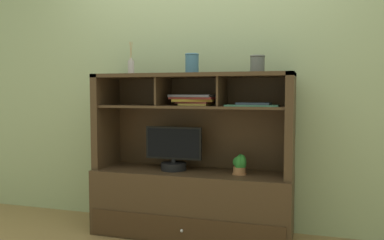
# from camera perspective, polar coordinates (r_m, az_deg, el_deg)

# --- Properties ---
(floor_plane) EXTENTS (6.00, 6.00, 0.02)m
(floor_plane) POSITION_cam_1_polar(r_m,az_deg,el_deg) (3.40, -0.00, -16.31)
(floor_plane) COLOR olive
(floor_plane) RESTS_ON ground
(back_wall) EXTENTS (6.00, 0.02, 2.80)m
(back_wall) POSITION_cam_1_polar(r_m,az_deg,el_deg) (3.47, 1.37, 7.78)
(back_wall) COLOR #A2B385
(back_wall) RESTS_ON ground
(media_console) EXTENTS (1.61, 0.54, 1.32)m
(media_console) POSITION_cam_1_polar(r_m,az_deg,el_deg) (3.29, 0.04, -9.49)
(media_console) COLOR #412F1D
(media_console) RESTS_ON ground
(tv_monitor) EXTENTS (0.48, 0.21, 0.36)m
(tv_monitor) POSITION_cam_1_polar(r_m,az_deg,el_deg) (3.26, -2.68, -4.64)
(tv_monitor) COLOR black
(tv_monitor) RESTS_ON media_console
(potted_orchid) EXTENTS (0.11, 0.11, 0.16)m
(potted_orchid) POSITION_cam_1_polar(r_m,az_deg,el_deg) (3.12, 6.92, -6.41)
(potted_orchid) COLOR #A96E44
(potted_orchid) RESTS_ON media_console
(magazine_stack_left) EXTENTS (0.40, 0.22, 0.03)m
(magazine_stack_left) POSITION_cam_1_polar(r_m,az_deg,el_deg) (3.03, 8.79, 2.20)
(magazine_stack_left) COLOR #3E755D
(magazine_stack_left) RESTS_ON media_console
(magazine_stack_centre) EXTENTS (0.40, 0.32, 0.09)m
(magazine_stack_centre) POSITION_cam_1_polar(r_m,az_deg,el_deg) (3.22, 0.46, 3.00)
(magazine_stack_centre) COLOR #B2953F
(magazine_stack_centre) RESTS_ON media_console
(diffuser_bottle) EXTENTS (0.05, 0.05, 0.27)m
(diffuser_bottle) POSITION_cam_1_polar(r_m,az_deg,el_deg) (3.36, -8.78, 7.59)
(diffuser_bottle) COLOR #BCB1B3
(diffuser_bottle) RESTS_ON media_console
(ceramic_vase) EXTENTS (0.11, 0.11, 0.13)m
(ceramic_vase) POSITION_cam_1_polar(r_m,az_deg,el_deg) (3.08, 9.42, 7.99)
(ceramic_vase) COLOR #555956
(ceramic_vase) RESTS_ON media_console
(accent_vase) EXTENTS (0.11, 0.11, 0.16)m
(accent_vase) POSITION_cam_1_polar(r_m,az_deg,el_deg) (3.20, -0.01, 8.16)
(accent_vase) COLOR #3B6887
(accent_vase) RESTS_ON media_console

